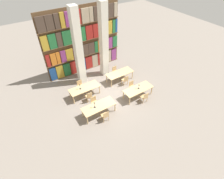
{
  "coord_description": "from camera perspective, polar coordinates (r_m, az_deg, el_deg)",
  "views": [
    {
      "loc": [
        -5.24,
        -8.27,
        9.13
      ],
      "look_at": [
        0.0,
        -0.12,
        0.68
      ],
      "focal_mm": 28.0,
      "sensor_mm": 36.0,
      "label": 1
    }
  ],
  "objects": [
    {
      "name": "chair_3",
      "position": [
        13.55,
        6.55,
        1.15
      ],
      "size": [
        0.42,
        0.4,
        0.89
      ],
      "rotation": [
        0.0,
        0.0,
        3.14
      ],
      "color": "tan",
      "rests_on": "ground_plane"
    },
    {
      "name": "chair_6",
      "position": [
        14.1,
        4.31,
        3.15
      ],
      "size": [
        0.42,
        0.4,
        0.89
      ],
      "color": "tan",
      "rests_on": "ground_plane"
    },
    {
      "name": "chair_1",
      "position": [
        12.25,
        -5.81,
        -4.04
      ],
      "size": [
        0.42,
        0.4,
        0.89
      ],
      "rotation": [
        0.0,
        0.0,
        3.14
      ],
      "color": "tan",
      "rests_on": "ground_plane"
    },
    {
      "name": "bookshelf_bank",
      "position": [
        15.05,
        -9.36,
        15.02
      ],
      "size": [
        6.71,
        0.35,
        5.5
      ],
      "color": "brown",
      "rests_on": "ground_plane"
    },
    {
      "name": "reading_table_2",
      "position": [
        13.1,
        -8.98,
        0.31
      ],
      "size": [
        2.26,
        0.9,
        0.75
      ],
      "color": "tan",
      "rests_on": "ground_plane"
    },
    {
      "name": "reading_table_0",
      "position": [
        11.64,
        -4.36,
        -5.64
      ],
      "size": [
        2.26,
        0.9,
        0.75
      ],
      "color": "tan",
      "rests_on": "ground_plane"
    },
    {
      "name": "chair_2",
      "position": [
        12.76,
        10.59,
        -2.44
      ],
      "size": [
        0.42,
        0.4,
        0.89
      ],
      "color": "tan",
      "rests_on": "ground_plane"
    },
    {
      "name": "desk_lamp_2",
      "position": [
        12.82,
        -10.44,
        1.2
      ],
      "size": [
        0.14,
        0.14,
        0.44
      ],
      "color": "#232328",
      "rests_on": "reading_table_2"
    },
    {
      "name": "chair_7",
      "position": [
        15.06,
        1.01,
        6.05
      ],
      "size": [
        0.42,
        0.4,
        0.89
      ],
      "rotation": [
        0.0,
        0.0,
        3.14
      ],
      "color": "tan",
      "rests_on": "ground_plane"
    },
    {
      "name": "chair_5",
      "position": [
        13.75,
        -10.32,
        1.35
      ],
      "size": [
        0.42,
        0.4,
        0.89
      ],
      "rotation": [
        0.0,
        0.0,
        3.14
      ],
      "color": "tan",
      "rests_on": "ground_plane"
    },
    {
      "name": "desk_lamp_0",
      "position": [
        11.3,
        -5.75,
        -4.74
      ],
      "size": [
        0.14,
        0.14,
        0.46
      ],
      "color": "#232328",
      "rests_on": "reading_table_0"
    },
    {
      "name": "ground_plane",
      "position": [
        13.38,
        -0.27,
        -1.92
      ],
      "size": [
        40.0,
        40.0,
        0.0
      ],
      "primitive_type": "plane",
      "color": "gray"
    },
    {
      "name": "desk_lamp_1",
      "position": [
        12.81,
        8.78,
        1.21
      ],
      "size": [
        0.14,
        0.14,
        0.39
      ],
      "color": "#232328",
      "rests_on": "reading_table_1"
    },
    {
      "name": "chair_4",
      "position": [
        12.71,
        -7.54,
        -2.21
      ],
      "size": [
        0.42,
        0.4,
        0.89
      ],
      "color": "tan",
      "rests_on": "ground_plane"
    },
    {
      "name": "reading_table_1",
      "position": [
        13.0,
        8.54,
        0.02
      ],
      "size": [
        2.26,
        0.9,
        0.75
      ],
      "color": "tan",
      "rests_on": "ground_plane"
    },
    {
      "name": "pillar_center",
      "position": [
        14.12,
        -2.72,
        15.31
      ],
      "size": [
        0.56,
        0.56,
        6.0
      ],
      "color": "silver",
      "rests_on": "ground_plane"
    },
    {
      "name": "reading_table_3",
      "position": [
        14.44,
        2.55,
        5.23
      ],
      "size": [
        2.26,
        0.9,
        0.75
      ],
      "color": "tan",
      "rests_on": "ground_plane"
    },
    {
      "name": "chair_0",
      "position": [
        11.36,
        -2.26,
        -8.5
      ],
      "size": [
        0.42,
        0.4,
        0.89
      ],
      "color": "tan",
      "rests_on": "ground_plane"
    },
    {
      "name": "pillar_left",
      "position": [
        13.29,
        -10.98,
        12.86
      ],
      "size": [
        0.56,
        0.56,
        6.0
      ],
      "color": "silver",
      "rests_on": "ground_plane"
    }
  ]
}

